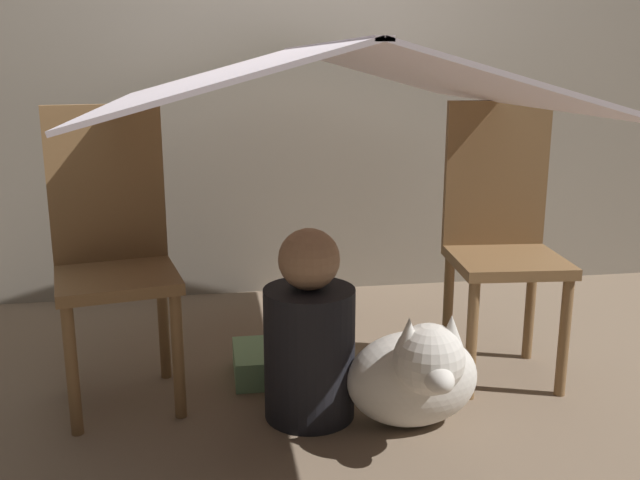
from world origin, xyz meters
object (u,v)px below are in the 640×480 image
object	(u,v)px
chair_right	(501,232)
person_front	(309,338)
chair_left	(113,247)
dog	(416,374)

from	to	relation	value
chair_right	person_front	xyz separation A→B (m)	(-0.70, -0.24, -0.25)
chair_left	dog	size ratio (longest dim) A/B	2.32
person_front	chair_left	bearing A→B (deg)	157.73
chair_right	person_front	size ratio (longest dim) A/B	1.58
chair_right	dog	bearing A→B (deg)	-131.53
chair_left	person_front	distance (m)	0.68
chair_right	dog	size ratio (longest dim) A/B	2.32
person_front	dog	xyz separation A→B (m)	(0.30, -0.15, -0.07)
chair_left	chair_right	xyz separation A→B (m)	(1.29, 0.00, 0.00)
dog	chair_left	bearing A→B (deg)	156.43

